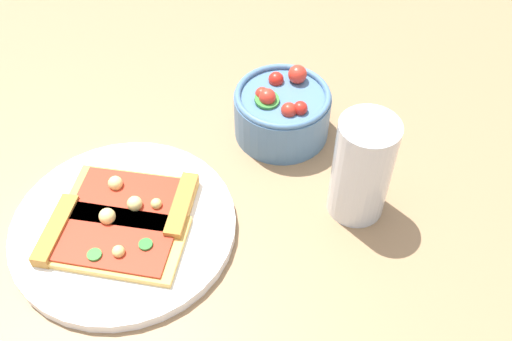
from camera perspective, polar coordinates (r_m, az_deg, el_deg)
name	(u,v)px	position (r m, az deg, el deg)	size (l,w,h in m)	color
ground_plane	(182,230)	(0.69, -7.30, -5.81)	(2.40, 2.40, 0.00)	#93704C
plate	(124,226)	(0.70, -12.88, -5.40)	(0.26, 0.26, 0.01)	white
pizza_slice_near	(139,202)	(0.70, -11.49, -3.04)	(0.14, 0.17, 0.02)	gold
pizza_slice_far	(105,238)	(0.68, -14.66, -6.44)	(0.14, 0.18, 0.03)	#E5B256
salad_bowl	(282,111)	(0.77, 2.58, 5.85)	(0.13, 0.13, 0.09)	#4C7299
soda_glass	(361,172)	(0.67, 10.34, -0.17)	(0.07, 0.07, 0.14)	silver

